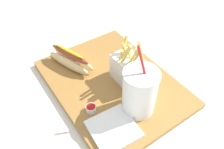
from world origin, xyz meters
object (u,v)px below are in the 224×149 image
fries_basket (129,70)px  hot_dog_1 (71,59)px  soda_cup (140,92)px  napkin_stack (113,129)px  ketchup_cup_1 (91,108)px

fries_basket → hot_dog_1: (0.17, 0.12, -0.02)m
soda_cup → hot_dog_1: bearing=15.0°
hot_dog_1 → napkin_stack: bearing=174.7°
fries_basket → napkin_stack: bearing=130.7°
ketchup_cup_1 → napkin_stack: 0.09m
soda_cup → napkin_stack: bearing=101.8°
fries_basket → ketchup_cup_1: bearing=102.7°
ketchup_cup_1 → napkin_stack: ketchup_cup_1 is taller
soda_cup → hot_dog_1: size_ratio=1.18×
fries_basket → hot_dog_1: bearing=35.1°
fries_basket → ketchup_cup_1: fries_basket is taller
soda_cup → hot_dog_1: (0.28, 0.07, -0.04)m
soda_cup → fries_basket: size_ratio=1.35×
soda_cup → napkin_stack: 0.12m
soda_cup → ketchup_cup_1: size_ratio=7.11×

